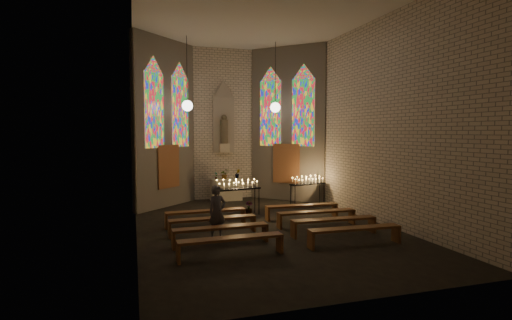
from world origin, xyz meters
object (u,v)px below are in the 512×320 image
(votive_stand_right, at_px, (308,182))
(visitor, at_px, (217,212))
(votive_stand_left, at_px, (237,186))
(aisle_flower_pot, at_px, (249,208))
(altar, at_px, (226,189))

(votive_stand_right, relative_size, visitor, 1.07)
(votive_stand_left, bearing_deg, votive_stand_right, 6.88)
(aisle_flower_pot, relative_size, votive_stand_left, 0.26)
(aisle_flower_pot, xyz_separation_m, visitor, (-1.86, -3.08, 0.55))
(votive_stand_left, relative_size, votive_stand_right, 1.08)
(altar, distance_m, votive_stand_left, 3.55)
(aisle_flower_pot, distance_m, votive_stand_left, 1.04)
(votive_stand_left, height_order, visitor, visitor)
(visitor, bearing_deg, votive_stand_left, 45.09)
(visitor, bearing_deg, aisle_flower_pot, 39.22)
(votive_stand_left, xyz_separation_m, visitor, (-1.35, -2.86, -0.33))
(visitor, bearing_deg, altar, 55.23)
(altar, distance_m, visitor, 6.58)
(votive_stand_right, distance_m, visitor, 6.17)
(altar, relative_size, aisle_flower_pot, 2.91)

